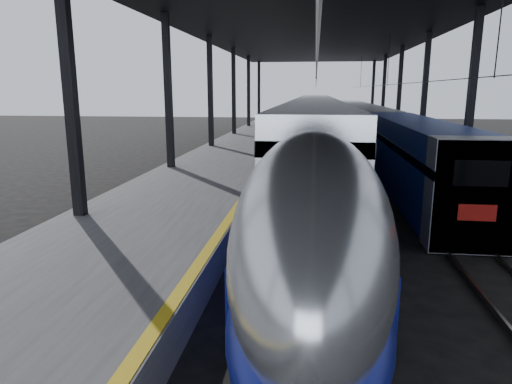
# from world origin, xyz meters

# --- Properties ---
(ground) EXTENTS (160.00, 160.00, 0.00)m
(ground) POSITION_xyz_m (0.00, 0.00, 0.00)
(ground) COLOR black
(ground) RESTS_ON ground
(platform) EXTENTS (6.00, 80.00, 1.00)m
(platform) POSITION_xyz_m (-3.50, 20.00, 0.50)
(platform) COLOR #4C4C4F
(platform) RESTS_ON ground
(yellow_strip) EXTENTS (0.30, 80.00, 0.01)m
(yellow_strip) POSITION_xyz_m (-0.70, 20.00, 1.00)
(yellow_strip) COLOR gold
(yellow_strip) RESTS_ON platform
(rails) EXTENTS (6.52, 80.00, 0.16)m
(rails) POSITION_xyz_m (4.50, 20.00, 0.08)
(rails) COLOR slate
(rails) RESTS_ON ground
(canopy) EXTENTS (18.00, 75.00, 9.47)m
(canopy) POSITION_xyz_m (1.90, 20.00, 9.12)
(canopy) COLOR black
(canopy) RESTS_ON ground
(tgv_train) EXTENTS (3.15, 65.20, 4.51)m
(tgv_train) POSITION_xyz_m (2.00, 27.10, 2.11)
(tgv_train) COLOR silver
(tgv_train) RESTS_ON ground
(second_train) EXTENTS (2.68, 56.05, 3.69)m
(second_train) POSITION_xyz_m (7.00, 32.49, 1.87)
(second_train) COLOR navy
(second_train) RESTS_ON ground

